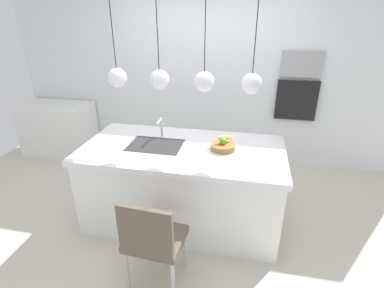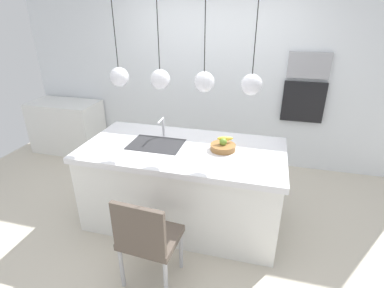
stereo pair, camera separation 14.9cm
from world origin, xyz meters
name	(u,v)px [view 1 (the left image)]	position (x,y,z in m)	size (l,w,h in m)	color
floor	(184,217)	(0.00, 0.00, 0.00)	(6.60, 6.60, 0.00)	beige
back_wall	(208,76)	(0.00, 1.65, 1.30)	(6.00, 0.10, 2.60)	white
kitchen_island	(183,184)	(0.00, 0.00, 0.45)	(2.09, 1.06, 0.90)	white
sink_basin	(155,146)	(-0.29, 0.00, 0.89)	(0.56, 0.40, 0.02)	#2D2D30
faucet	(161,125)	(-0.29, 0.21, 1.04)	(0.02, 0.17, 0.22)	silver
fruit_bowl	(223,145)	(0.41, 0.05, 0.94)	(0.26, 0.26, 0.14)	#9E6B38
side_counter	(59,129)	(-2.40, 1.28, 0.42)	(1.10, 0.60, 0.84)	white
microwave	(302,64)	(1.28, 1.58, 1.53)	(0.54, 0.08, 0.34)	#9E9EA3
oven	(296,100)	(1.28, 1.58, 1.03)	(0.56, 0.08, 0.56)	black
chair_near	(153,239)	(-0.04, -0.93, 0.50)	(0.49, 0.44, 0.89)	brown
pendant_light_left	(117,78)	(-0.65, 0.00, 1.59)	(0.19, 0.19, 0.79)	silver
pendant_light_center_left	(160,79)	(-0.22, 0.00, 1.59)	(0.19, 0.19, 0.79)	silver
pendant_light_center_right	(204,81)	(0.22, 0.00, 1.59)	(0.19, 0.19, 0.79)	silver
pendant_light_right	(252,84)	(0.65, 0.00, 1.59)	(0.19, 0.19, 0.79)	silver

